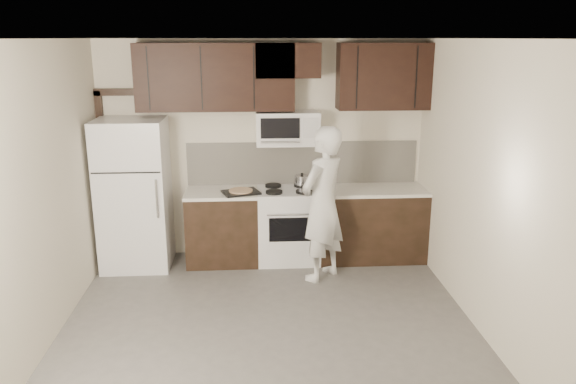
{
  "coord_description": "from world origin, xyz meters",
  "views": [
    {
      "loc": [
        -0.13,
        -4.67,
        2.71
      ],
      "look_at": [
        0.23,
        0.9,
        1.17
      ],
      "focal_mm": 35.0,
      "sensor_mm": 36.0,
      "label": 1
    }
  ],
  "objects": [
    {
      "name": "stove",
      "position": [
        0.3,
        1.94,
        0.46
      ],
      "size": [
        0.76,
        0.66,
        0.94
      ],
      "color": "white",
      "rests_on": "floor"
    },
    {
      "name": "person",
      "position": [
        0.65,
        1.36,
        0.89
      ],
      "size": [
        0.76,
        0.77,
        1.78
      ],
      "primitive_type": "imported",
      "rotation": [
        0.0,
        0.0,
        3.95
      ],
      "color": "white",
      "rests_on": "floor"
    },
    {
      "name": "refrigerator",
      "position": [
        -1.55,
        1.89,
        0.9
      ],
      "size": [
        0.8,
        0.76,
        1.8
      ],
      "color": "white",
      "rests_on": "floor"
    },
    {
      "name": "baking_tray",
      "position": [
        -0.28,
        1.82,
        0.92
      ],
      "size": [
        0.5,
        0.43,
        0.02
      ],
      "primitive_type": "cube",
      "rotation": [
        0.0,
        0.0,
        0.32
      ],
      "color": "black",
      "rests_on": "counter_run"
    },
    {
      "name": "pizza",
      "position": [
        -0.28,
        1.82,
        0.94
      ],
      "size": [
        0.36,
        0.36,
        0.02
      ],
      "primitive_type": "cylinder",
      "rotation": [
        0.0,
        0.0,
        0.32
      ],
      "color": "#D0B38B",
      "rests_on": "baking_tray"
    },
    {
      "name": "backsplash",
      "position": [
        0.5,
        2.24,
        1.18
      ],
      "size": [
        2.9,
        0.02,
        0.54
      ],
      "primitive_type": "cube",
      "color": "beige",
      "rests_on": "counter_run"
    },
    {
      "name": "door_trim",
      "position": [
        -1.92,
        2.21,
        1.25
      ],
      "size": [
        0.5,
        0.08,
        2.12
      ],
      "color": "black",
      "rests_on": "floor"
    },
    {
      "name": "microwave",
      "position": [
        0.3,
        2.06,
        1.65
      ],
      "size": [
        0.76,
        0.42,
        0.4
      ],
      "color": "white",
      "rests_on": "upper_cabinets"
    },
    {
      "name": "back_wall",
      "position": [
        0.0,
        2.25,
        1.35
      ],
      "size": [
        4.0,
        0.0,
        4.0
      ],
      "primitive_type": "plane",
      "rotation": [
        1.57,
        0.0,
        0.0
      ],
      "color": "beige",
      "rests_on": "ground"
    },
    {
      "name": "ceiling",
      "position": [
        0.0,
        0.0,
        2.7
      ],
      "size": [
        4.5,
        4.5,
        0.0
      ],
      "primitive_type": "plane",
      "rotation": [
        3.14,
        0.0,
        0.0
      ],
      "color": "white",
      "rests_on": "back_wall"
    },
    {
      "name": "saucepan",
      "position": [
        0.48,
        2.09,
        0.98
      ],
      "size": [
        0.31,
        0.18,
        0.17
      ],
      "color": "silver",
      "rests_on": "stove"
    },
    {
      "name": "floor",
      "position": [
        0.0,
        0.0,
        0.0
      ],
      "size": [
        4.5,
        4.5,
        0.0
      ],
      "primitive_type": "plane",
      "color": "#565350",
      "rests_on": "ground"
    },
    {
      "name": "counter_run",
      "position": [
        0.6,
        1.94,
        0.46
      ],
      "size": [
        2.95,
        0.64,
        0.91
      ],
      "color": "black",
      "rests_on": "floor"
    },
    {
      "name": "upper_cabinets",
      "position": [
        0.21,
        2.08,
        2.28
      ],
      "size": [
        3.48,
        0.35,
        0.78
      ],
      "color": "black",
      "rests_on": "back_wall"
    }
  ]
}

